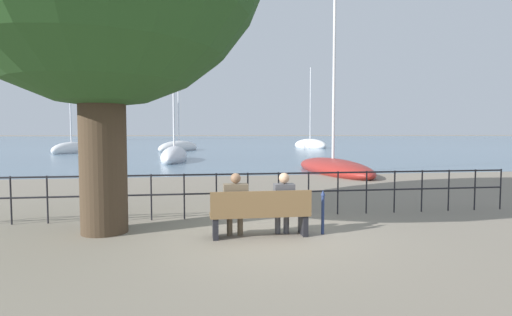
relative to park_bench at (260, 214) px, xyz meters
The scene contains 13 objects.
ground_plane 0.44m from the park_bench, 90.00° to the left, with size 1000.00×1000.00×0.00m, color gray.
harbor_water 161.00m from the park_bench, 90.00° to the left, with size 600.00×300.00×0.01m.
park_bench is the anchor object (origin of this frame).
seated_person_left 0.53m from the park_bench, behind, with size 0.45×0.35×1.22m.
seated_person_right 0.52m from the park_bench, ahead, with size 0.38×0.35×1.21m.
promenade_railing 1.86m from the park_bench, 90.00° to the left, with size 13.26×0.04×1.05m.
closed_umbrella 1.24m from the park_bench, ahead, with size 0.09×0.09×0.87m.
sailboat_1 37.88m from the park_bench, 111.10° to the left, with size 3.42×6.44×11.50m.
sailboat_2 22.00m from the park_bench, 97.11° to the left, with size 2.08×7.67×7.78m.
sailboat_3 47.74m from the park_bench, 72.54° to the left, with size 4.35×7.03×11.45m.
sailboat_4 39.20m from the park_bench, 94.53° to the left, with size 5.65×8.86×13.05m.
sailboat_5 13.18m from the park_bench, 64.60° to the left, with size 2.63×7.97×10.62m.
harbor_lighthouse 139.25m from the park_bench, 102.31° to the left, with size 5.93×5.93×29.54m.
Camera 1 is at (-1.20, -7.42, 1.96)m, focal length 28.00 mm.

